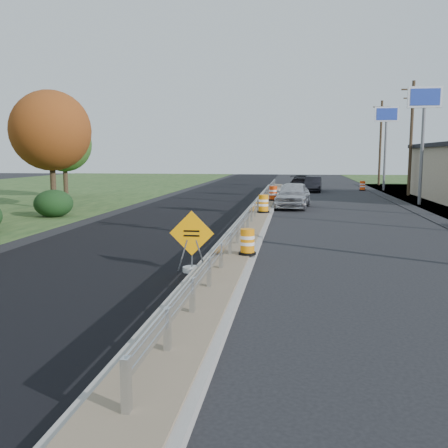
# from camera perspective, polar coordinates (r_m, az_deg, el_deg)

# --- Properties ---
(ground) EXTENTS (140.00, 140.00, 0.00)m
(ground) POSITION_cam_1_polar(r_m,az_deg,el_deg) (19.91, 2.17, -1.85)
(ground) COLOR black
(ground) RESTS_ON ground
(milled_overlay) EXTENTS (7.20, 120.00, 0.01)m
(milled_overlay) POSITION_cam_1_polar(r_m,az_deg,el_deg) (30.39, -4.18, 1.50)
(milled_overlay) COLOR black
(milled_overlay) RESTS_ON ground
(median) EXTENTS (1.60, 55.00, 0.23)m
(median) POSITION_cam_1_polar(r_m,az_deg,el_deg) (27.79, 3.85, 1.13)
(median) COLOR gray
(median) RESTS_ON ground
(guardrail) EXTENTS (0.10, 46.15, 0.72)m
(guardrail) POSITION_cam_1_polar(r_m,az_deg,el_deg) (28.71, 4.01, 2.58)
(guardrail) COLOR silver
(guardrail) RESTS_ON median
(pylon_sign_mid) EXTENTS (2.20, 0.30, 7.90)m
(pylon_sign_mid) POSITION_cam_1_polar(r_m,az_deg,el_deg) (36.67, 21.91, 12.18)
(pylon_sign_mid) COLOR slate
(pylon_sign_mid) RESTS_ON ground
(pylon_sign_north) EXTENTS (2.20, 0.30, 7.90)m
(pylon_sign_north) POSITION_cam_1_polar(r_m,az_deg,el_deg) (50.35, 18.06, 11.02)
(pylon_sign_north) COLOR slate
(pylon_sign_north) RESTS_ON ground
(utility_pole_nmid) EXTENTS (1.90, 0.26, 9.40)m
(utility_pole_nmid) POSITION_cam_1_polar(r_m,az_deg,el_deg) (44.58, 20.60, 9.39)
(utility_pole_nmid) COLOR #473523
(utility_pole_nmid) RESTS_ON ground
(utility_pole_north) EXTENTS (1.90, 0.26, 9.40)m
(utility_pole_north) POSITION_cam_1_polar(r_m,az_deg,el_deg) (59.32, 17.45, 9.02)
(utility_pole_north) COLOR #473523
(utility_pole_north) RESTS_ON ground
(hedge_north) EXTENTS (2.09, 2.09, 1.52)m
(hedge_north) POSITION_cam_1_polar(r_m,az_deg,el_deg) (28.75, -18.90, 2.25)
(hedge_north) COLOR black
(hedge_north) RESTS_ON ground
(tree_near_red) EXTENTS (4.95, 4.95, 7.35)m
(tree_near_red) POSITION_cam_1_polar(r_m,az_deg,el_deg) (33.14, -19.19, 10.03)
(tree_near_red) COLOR #473523
(tree_near_red) RESTS_ON ground
(tree_near_back) EXTENTS (4.29, 4.29, 6.37)m
(tree_near_back) POSITION_cam_1_polar(r_m,az_deg,el_deg) (41.62, -17.82, 8.66)
(tree_near_back) COLOR #473523
(tree_near_back) RESTS_ON ground
(caution_sign) EXTENTS (1.30, 0.54, 1.79)m
(caution_sign) POSITION_cam_1_polar(r_m,az_deg,el_deg) (14.44, -3.69, -3.75)
(caution_sign) COLOR white
(caution_sign) RESTS_ON ground
(barrel_median_near) EXTENTS (0.56, 0.56, 0.82)m
(barrel_median_near) POSITION_cam_1_polar(r_m,az_deg,el_deg) (15.83, 2.69, -2.10)
(barrel_median_near) COLOR black
(barrel_median_near) RESTS_ON median
(barrel_median_mid) EXTENTS (0.67, 0.67, 0.98)m
(barrel_median_mid) POSITION_cam_1_polar(r_m,az_deg,el_deg) (27.50, 4.53, 2.29)
(barrel_median_mid) COLOR black
(barrel_median_mid) RESTS_ON median
(barrel_median_far) EXTENTS (0.69, 0.69, 1.01)m
(barrel_median_far) POSITION_cam_1_polar(r_m,az_deg,el_deg) (34.99, 5.64, 3.48)
(barrel_median_far) COLOR black
(barrel_median_far) RESTS_ON median
(barrel_shoulder_far) EXTENTS (0.63, 0.63, 0.92)m
(barrel_shoulder_far) POSITION_cam_1_polar(r_m,az_deg,el_deg) (49.76, 15.54, 4.21)
(barrel_shoulder_far) COLOR black
(barrel_shoulder_far) RESTS_ON ground
(car_silver) EXTENTS (2.50, 5.11, 1.68)m
(car_silver) POSITION_cam_1_polar(r_m,az_deg,el_deg) (32.36, 7.90, 3.32)
(car_silver) COLOR #B9B8BD
(car_silver) RESTS_ON ground
(car_dark_mid) EXTENTS (1.79, 4.34, 1.40)m
(car_dark_mid) POSITION_cam_1_polar(r_m,az_deg,el_deg) (47.24, 10.16, 4.50)
(car_dark_mid) COLOR black
(car_dark_mid) RESTS_ON ground
(car_dark_far) EXTENTS (2.67, 5.17, 1.43)m
(car_dark_far) POSITION_cam_1_polar(r_m,az_deg,el_deg) (51.58, 8.94, 4.82)
(car_dark_far) COLOR black
(car_dark_far) RESTS_ON ground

